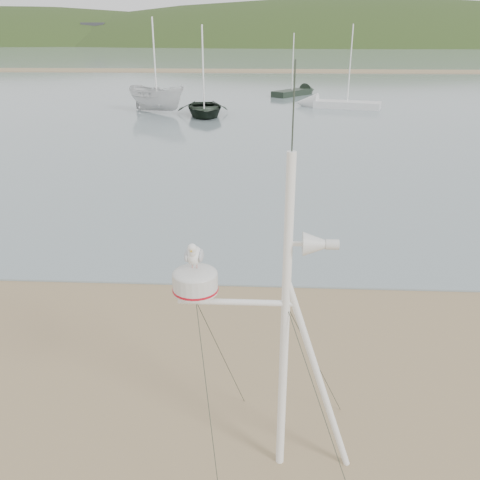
{
  "coord_description": "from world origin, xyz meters",
  "views": [
    {
      "loc": [
        3.02,
        -6.47,
        5.52
      ],
      "look_at": [
        2.63,
        1.0,
        2.42
      ],
      "focal_mm": 38.0,
      "sensor_mm": 36.0,
      "label": 1
    }
  ],
  "objects_px": {
    "boat_dark": "(203,78)",
    "boat_white": "(156,75)",
    "sailboat_white_near": "(326,104)",
    "mast_rig": "(278,389)",
    "sailboat_dark_mid": "(301,91)"
  },
  "relations": [
    {
      "from": "boat_dark",
      "to": "sailboat_dark_mid",
      "type": "bearing_deg",
      "value": 50.59
    },
    {
      "from": "boat_white",
      "to": "sailboat_dark_mid",
      "type": "distance_m",
      "value": 16.05
    },
    {
      "from": "boat_dark",
      "to": "boat_white",
      "type": "distance_m",
      "value": 3.82
    },
    {
      "from": "sailboat_dark_mid",
      "to": "sailboat_white_near",
      "type": "xyz_separation_m",
      "value": [
        1.42,
        -8.25,
        -0.0
      ]
    },
    {
      "from": "boat_white",
      "to": "sailboat_dark_mid",
      "type": "xyz_separation_m",
      "value": [
        10.87,
        11.59,
        -2.28
      ]
    },
    {
      "from": "sailboat_dark_mid",
      "to": "sailboat_white_near",
      "type": "bearing_deg",
      "value": -80.23
    },
    {
      "from": "sailboat_white_near",
      "to": "boat_white",
      "type": "bearing_deg",
      "value": -164.82
    },
    {
      "from": "mast_rig",
      "to": "boat_dark",
      "type": "relative_size",
      "value": 1.05
    },
    {
      "from": "boat_white",
      "to": "mast_rig",
      "type": "bearing_deg",
      "value": -131.57
    },
    {
      "from": "sailboat_white_near",
      "to": "boat_dark",
      "type": "bearing_deg",
      "value": -151.37
    },
    {
      "from": "mast_rig",
      "to": "sailboat_dark_mid",
      "type": "height_order",
      "value": "sailboat_dark_mid"
    },
    {
      "from": "mast_rig",
      "to": "sailboat_dark_mid",
      "type": "distance_m",
      "value": 43.16
    },
    {
      "from": "boat_white",
      "to": "sailboat_dark_mid",
      "type": "bearing_deg",
      "value": -9.07
    },
    {
      "from": "boat_dark",
      "to": "boat_white",
      "type": "xyz_separation_m",
      "value": [
        -3.53,
        1.45,
        0.05
      ]
    },
    {
      "from": "mast_rig",
      "to": "boat_white",
      "type": "relative_size",
      "value": 1.03
    }
  ]
}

